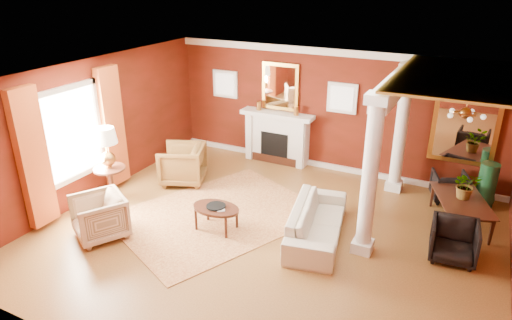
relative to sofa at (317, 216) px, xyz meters
The scene contains 27 objects.
ground 1.01m from the sofa, 156.25° to the right, with size 8.00×8.00×0.00m, color brown.
room_shell 1.83m from the sofa, 156.25° to the right, with size 8.04×7.04×2.92m.
fireplace 3.65m from the sofa, 125.88° to the left, with size 1.85×0.42×1.29m.
overmantel_mirror 4.03m from the sofa, 124.65° to the left, with size 0.95×0.07×1.15m.
flank_window_left 5.00m from the sofa, 139.94° to the left, with size 0.70×0.07×0.70m.
flank_window_right 3.44m from the sofa, 100.66° to the left, with size 0.70×0.07×0.70m.
left_window 4.93m from the sofa, 168.44° to the right, with size 0.21×2.55×2.60m.
column_front 1.32m from the sofa, ahead, with size 0.36×0.36×2.80m.
column_back 2.95m from the sofa, 71.78° to the left, with size 0.36×0.36×2.80m.
header_beam 2.81m from the sofa, 60.52° to the left, with size 0.30×3.20×0.32m, color white.
amber_ceiling 3.46m from the sofa, 34.45° to the left, with size 2.30×3.40×0.04m, color gold.
dining_mirror 3.88m from the sofa, 56.19° to the left, with size 1.30×0.07×1.70m.
chandelier 3.10m from the sofa, 34.74° to the left, with size 0.60×0.62×0.75m.
crown_trim 4.00m from the sofa, 105.08° to the left, with size 8.00×0.08×0.16m, color white.
base_trim 3.22m from the sofa, 105.08° to the left, with size 8.00×0.08×0.12m, color white.
rug 2.07m from the sofa, behind, with size 2.81×3.74×0.01m, color maroon.
sofa is the anchor object (origin of this frame).
armchair_leopard 3.63m from the sofa, 166.49° to the left, with size 0.95×0.89×0.97m, color black.
armchair_stripe 3.93m from the sofa, 153.56° to the right, with size 0.86×0.81×0.89m, color tan.
coffee_table 1.86m from the sofa, 161.73° to the right, with size 0.92×0.92×0.47m.
coffee_book 1.83m from the sofa, 158.76° to the right, with size 0.15×0.02×0.20m, color black.
side_table 4.42m from the sofa, behind, with size 0.65×0.65×1.62m.
dining_table 2.84m from the sofa, 35.90° to the left, with size 1.52×0.53×0.85m, color black.
dining_chair_near 2.30m from the sofa, ahead, with size 0.73×0.69×0.75m, color black.
dining_chair_far 3.30m from the sofa, 52.94° to the left, with size 0.66×0.62×0.68m, color black.
green_urn 3.75m from the sofa, 44.64° to the left, with size 0.41×0.41×0.97m.
potted_plant 2.94m from the sofa, 36.98° to the left, with size 0.48×0.53×0.42m, color #26591E.
Camera 1 is at (3.07, -6.52, 4.51)m, focal length 32.00 mm.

